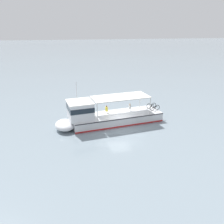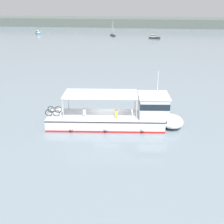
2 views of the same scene
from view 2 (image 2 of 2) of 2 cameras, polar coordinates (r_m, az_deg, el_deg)
ground_plane at (r=27.93m, az=-0.82°, el=-1.52°), size 400.00×400.00×0.00m
distant_shoreline at (r=150.69m, az=7.63°, el=17.81°), size 400.00×28.00×4.03m
ferry_main at (r=26.10m, az=2.23°, el=-0.81°), size 13.02×4.73×5.32m
sailboat_outer_anchorage at (r=103.55m, az=0.15°, el=15.63°), size 3.46×4.90×5.40m
motorboat_far_left at (r=113.69m, az=-14.96°, el=15.46°), size 3.21×3.66×1.26m
motorboat_near_port at (r=96.36m, az=8.58°, el=14.98°), size 3.83×2.47×1.26m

